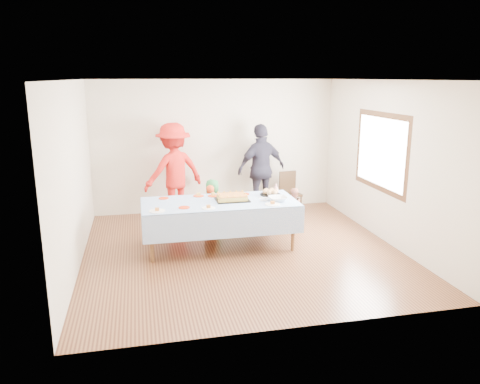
{
  "coord_description": "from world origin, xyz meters",
  "views": [
    {
      "loc": [
        -1.56,
        -7.0,
        2.74
      ],
      "look_at": [
        0.04,
        0.3,
        0.9
      ],
      "focal_mm": 35.0,
      "sensor_mm": 36.0,
      "label": 1
    }
  ],
  "objects_px": {
    "party_table": "(220,205)",
    "dining_chair": "(289,190)",
    "birthday_cake": "(232,198)",
    "adult_left": "(174,171)"
  },
  "relations": [
    {
      "from": "party_table",
      "to": "dining_chair",
      "type": "xyz_separation_m",
      "value": [
        1.76,
        1.73,
        -0.25
      ]
    },
    {
      "from": "dining_chair",
      "to": "birthday_cake",
      "type": "bearing_deg",
      "value": -140.04
    },
    {
      "from": "birthday_cake",
      "to": "adult_left",
      "type": "distance_m",
      "value": 1.99
    },
    {
      "from": "party_table",
      "to": "birthday_cake",
      "type": "height_order",
      "value": "birthday_cake"
    },
    {
      "from": "party_table",
      "to": "birthday_cake",
      "type": "relative_size",
      "value": 4.64
    },
    {
      "from": "party_table",
      "to": "dining_chair",
      "type": "bearing_deg",
      "value": 44.48
    },
    {
      "from": "dining_chair",
      "to": "party_table",
      "type": "bearing_deg",
      "value": -143.17
    },
    {
      "from": "dining_chair",
      "to": "adult_left",
      "type": "relative_size",
      "value": 0.45
    },
    {
      "from": "adult_left",
      "to": "birthday_cake",
      "type": "bearing_deg",
      "value": 91.86
    },
    {
      "from": "party_table",
      "to": "birthday_cake",
      "type": "distance_m",
      "value": 0.24
    }
  ]
}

